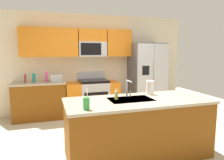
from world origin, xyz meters
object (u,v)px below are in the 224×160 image
object	(u,v)px
range_oven	(92,97)
bottle_teal	(34,78)
refrigerator	(147,77)
soap_dispenser	(116,95)
sink_faucet	(128,87)
drink_cup_green	(86,104)
paper_towel_roll	(150,88)
pepper_mill	(25,79)
toaster	(56,78)
bottle_pink	(46,77)

from	to	relation	value
range_oven	bottle_teal	world-z (taller)	bottle_teal
range_oven	refrigerator	bearing A→B (deg)	-2.69
soap_dispenser	sink_faucet	bearing A→B (deg)	22.41
refrigerator	sink_faucet	distance (m)	2.53
range_oven	bottle_teal	distance (m)	1.52
drink_cup_green	soap_dispenser	world-z (taller)	drink_cup_green
paper_towel_roll	pepper_mill	bearing A→B (deg)	136.09
bottle_teal	drink_cup_green	world-z (taller)	drink_cup_green
range_oven	toaster	xyz separation A→B (m)	(-0.90, -0.05, 0.55)
range_oven	drink_cup_green	world-z (taller)	drink_cup_green
paper_towel_roll	sink_faucet	bearing A→B (deg)	-169.49
range_oven	toaster	distance (m)	1.05
pepper_mill	sink_faucet	world-z (taller)	sink_faucet
pepper_mill	bottle_pink	size ratio (longest dim) A/B	0.79
range_oven	drink_cup_green	size ratio (longest dim) A/B	4.89
pepper_mill	bottle_teal	xyz separation A→B (m)	(0.19, 0.02, 0.01)
toaster	paper_towel_roll	world-z (taller)	paper_towel_roll
pepper_mill	toaster	bearing A→B (deg)	-4.05
range_oven	toaster	world-z (taller)	range_oven
drink_cup_green	paper_towel_roll	size ratio (longest dim) A/B	1.16
paper_towel_roll	soap_dispenser	bearing A→B (deg)	-165.30
bottle_pink	soap_dispenser	distance (m)	2.48
bottle_pink	sink_faucet	distance (m)	2.50
bottle_pink	paper_towel_roll	distance (m)	2.69
soap_dispenser	paper_towel_roll	xyz separation A→B (m)	(0.67, 0.17, 0.05)
sink_faucet	paper_towel_roll	size ratio (longest dim) A/B	1.17
paper_towel_roll	refrigerator	bearing A→B (deg)	64.26
soap_dispenser	bottle_teal	bearing A→B (deg)	119.94
pepper_mill	paper_towel_roll	bearing A→B (deg)	-43.91
range_oven	pepper_mill	xyz separation A→B (m)	(-1.60, -0.00, 0.56)
toaster	bottle_teal	distance (m)	0.52
paper_towel_roll	bottle_teal	bearing A→B (deg)	133.26
refrigerator	paper_towel_roll	bearing A→B (deg)	-115.74
pepper_mill	bottle_teal	distance (m)	0.19
toaster	sink_faucet	distance (m)	2.35
range_oven	soap_dispenser	size ratio (longest dim) A/B	8.00
bottle_pink	paper_towel_roll	world-z (taller)	bottle_pink
refrigerator	soap_dispenser	bearing A→B (deg)	-126.79
refrigerator	soap_dispenser	xyz separation A→B (m)	(-1.64, -2.19, 0.04)
pepper_mill	sink_faucet	size ratio (longest dim) A/B	0.70
toaster	drink_cup_green	size ratio (longest dim) A/B	1.01
toaster	pepper_mill	distance (m)	0.71
refrigerator	paper_towel_roll	xyz separation A→B (m)	(-0.97, -2.01, 0.09)
pepper_mill	soap_dispenser	world-z (taller)	pepper_mill
refrigerator	sink_faucet	size ratio (longest dim) A/B	6.56
drink_cup_green	pepper_mill	bearing A→B (deg)	109.70
pepper_mill	paper_towel_roll	xyz separation A→B (m)	(2.16, -2.08, 0.02)
paper_towel_roll	toaster	bearing A→B (deg)	125.63
range_oven	sink_faucet	xyz separation A→B (m)	(0.12, -2.17, 0.62)
refrigerator	bottle_teal	bearing A→B (deg)	178.34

